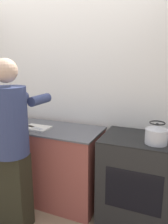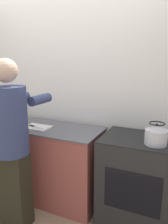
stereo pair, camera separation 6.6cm
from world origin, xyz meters
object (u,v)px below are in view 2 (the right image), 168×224
Objects in this scene: knife at (36,127)px; kettle at (156,135)px; bowl_prep at (18,119)px; cutting_board at (37,127)px; oven at (138,181)px; person at (12,140)px; canister_jar at (11,111)px.

kettle reaches higher than knife.
kettle is 1.72m from bowl_prep.
cutting_board is 1.47× the size of kettle.
oven is at bearing 22.27° from knife.
knife is at bearing -179.45° from kettle.
bowl_prep is at bearing 125.97° from person.
kettle reaches higher than oven.
person is at bearing -161.41° from kettle.
person is 0.45m from cutting_board.
canister_jar is (-1.97, 0.29, -0.01)m from kettle.
canister_jar is (-0.25, 0.15, 0.07)m from bowl_prep.
kettle is at bearing -0.66° from cutting_board.
oven is 4.92× the size of canister_jar.
bowl_prep is at bearing -30.46° from canister_jar.
knife is at bearing -21.52° from bowl_prep.
person is 0.43m from knife.
knife is (-0.03, 0.42, 0.01)m from person.
canister_jar reaches higher than knife.
canister_jar is at bearing 171.71° from kettle.
canister_jar is (-0.67, 0.72, 0.09)m from person.
kettle is at bearing -8.29° from canister_jar.
knife is at bearing -98.48° from cutting_board.
kettle is 1.41× the size of bowl_prep.
cutting_board is 0.41m from bowl_prep.
bowl_prep reaches higher than oven.
person is 5.68× the size of cutting_board.
bowl_prep is (-0.42, 0.58, 0.02)m from person.
person is (-1.14, -0.55, 0.46)m from oven.
oven is 4.59× the size of kettle.
person is 7.25× the size of knife.
cutting_board is at bearing -175.38° from oven.
cutting_board is at bearing 179.34° from kettle.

